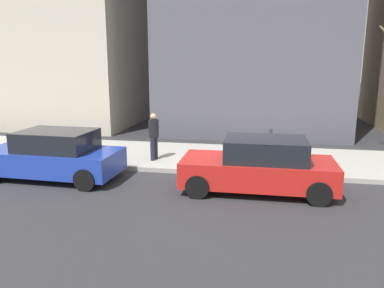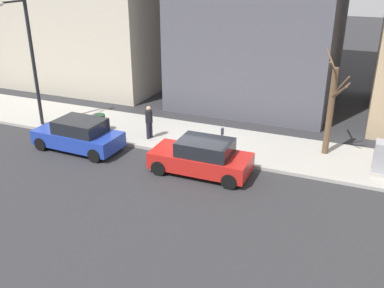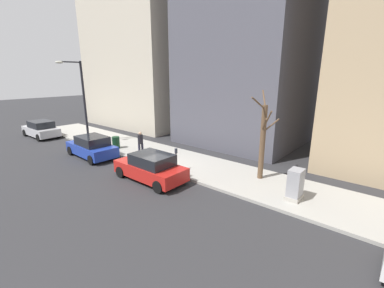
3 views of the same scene
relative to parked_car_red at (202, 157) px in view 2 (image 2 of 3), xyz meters
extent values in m
plane|color=#2B2B2D|center=(1.23, 0.83, -0.74)|extent=(120.00, 120.00, 0.00)
cube|color=#9E9B93|center=(3.23, 0.83, -0.66)|extent=(4.00, 36.00, 0.15)
cube|color=red|center=(0.00, 0.05, -0.17)|extent=(1.83, 4.21, 0.70)
cube|color=black|center=(0.00, -0.15, 0.48)|extent=(1.62, 2.21, 0.60)
cylinder|color=black|center=(-0.86, 1.60, -0.42)|extent=(0.22, 0.64, 0.64)
cylinder|color=black|center=(0.84, 1.61, -0.42)|extent=(0.22, 0.64, 0.64)
cylinder|color=black|center=(-0.84, -1.50, -0.42)|extent=(0.22, 0.64, 0.64)
cylinder|color=black|center=(0.86, -1.49, -0.42)|extent=(0.22, 0.64, 0.64)
cube|color=#1E389E|center=(0.05, 6.33, -0.17)|extent=(1.94, 4.26, 0.70)
cube|color=black|center=(0.04, 6.13, 0.48)|extent=(1.67, 2.25, 0.60)
cylinder|color=black|center=(-0.75, 7.91, -0.42)|extent=(0.24, 0.65, 0.64)
cylinder|color=black|center=(0.95, 7.85, -0.42)|extent=(0.24, 0.65, 0.64)
cylinder|color=black|center=(-0.85, 4.81, -0.42)|extent=(0.24, 0.65, 0.64)
cylinder|color=black|center=(0.84, 4.75, -0.42)|extent=(0.24, 0.65, 0.64)
cylinder|color=slate|center=(1.68, -0.32, -0.06)|extent=(0.07, 0.07, 1.05)
cube|color=#2D333D|center=(1.68, -0.32, 0.61)|extent=(0.14, 0.10, 0.30)
cube|color=#A8A399|center=(2.53, -6.90, -0.50)|extent=(0.83, 0.60, 0.18)
cube|color=#939399|center=(2.53, -6.90, 0.22)|extent=(0.75, 0.55, 1.25)
cylinder|color=black|center=(1.78, 10.01, 2.66)|extent=(0.18, 0.18, 6.50)
cylinder|color=black|center=(0.98, 10.01, 5.81)|extent=(1.60, 0.10, 0.10)
cylinder|color=brown|center=(3.83, -4.60, 1.41)|extent=(0.28, 0.28, 3.98)
cylinder|color=brown|center=(3.30, -4.87, 2.51)|extent=(1.06, 0.69, 0.83)
cylinder|color=brown|center=(3.25, -4.52, 3.51)|extent=(1.20, 0.26, 0.74)
cylinder|color=brown|center=(4.03, -4.92, 2.35)|extent=(0.44, 0.72, 0.79)
cylinder|color=brown|center=(4.26, -4.33, 3.61)|extent=(0.89, 0.67, 0.99)
cylinder|color=brown|center=(3.53, -4.90, 2.68)|extent=(0.63, 0.69, 1.10)
cylinder|color=#14381E|center=(2.13, 6.50, -0.14)|extent=(0.56, 0.56, 0.90)
cylinder|color=#1E1E2D|center=(2.41, 3.69, -0.18)|extent=(0.16, 0.16, 0.82)
cylinder|color=#1E1E2D|center=(2.17, 3.73, -0.18)|extent=(0.16, 0.16, 0.82)
cylinder|color=black|center=(2.29, 3.71, 0.54)|extent=(0.36, 0.36, 0.62)
sphere|color=tan|center=(2.29, 3.71, 0.96)|extent=(0.22, 0.22, 0.22)
camera|label=1|loc=(-10.19, 0.01, 2.82)|focal=35.00mm
camera|label=2|loc=(-15.12, -5.92, 7.60)|focal=40.00mm
camera|label=3|loc=(-8.57, -10.23, 4.90)|focal=24.00mm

